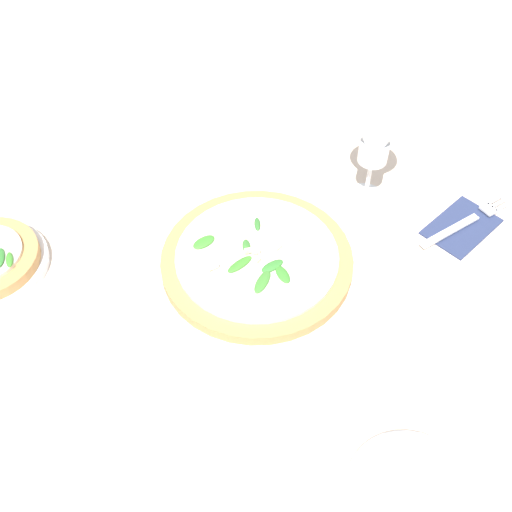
{
  "coord_description": "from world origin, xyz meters",
  "views": [
    {
      "loc": [
        -0.41,
        -0.43,
        0.7
      ],
      "look_at": [
        -0.03,
        0.0,
        0.03
      ],
      "focal_mm": 42.0,
      "sensor_mm": 36.0,
      "label": 1
    }
  ],
  "objects_px": {
    "pizza_arugula_main": "(256,262)",
    "fork": "(466,222)",
    "side_plate_white": "(414,496)",
    "wine_glass": "(374,139)"
  },
  "relations": [
    {
      "from": "pizza_arugula_main",
      "to": "wine_glass",
      "type": "height_order",
      "value": "wine_glass"
    },
    {
      "from": "wine_glass",
      "to": "fork",
      "type": "xyz_separation_m",
      "value": [
        0.07,
        -0.15,
        -0.11
      ]
    },
    {
      "from": "pizza_arugula_main",
      "to": "side_plate_white",
      "type": "xyz_separation_m",
      "value": [
        -0.09,
        -0.37,
        -0.01
      ]
    },
    {
      "from": "pizza_arugula_main",
      "to": "fork",
      "type": "xyz_separation_m",
      "value": [
        0.31,
        -0.15,
        -0.01
      ]
    },
    {
      "from": "side_plate_white",
      "to": "wine_glass",
      "type": "bearing_deg",
      "value": 48.74
    },
    {
      "from": "pizza_arugula_main",
      "to": "fork",
      "type": "relative_size",
      "value": 1.59
    },
    {
      "from": "wine_glass",
      "to": "fork",
      "type": "height_order",
      "value": "wine_glass"
    },
    {
      "from": "pizza_arugula_main",
      "to": "wine_glass",
      "type": "xyz_separation_m",
      "value": [
        0.24,
        0.0,
        0.1
      ]
    },
    {
      "from": "pizza_arugula_main",
      "to": "wine_glass",
      "type": "relative_size",
      "value": 1.74
    },
    {
      "from": "wine_glass",
      "to": "side_plate_white",
      "type": "bearing_deg",
      "value": -131.26
    }
  ]
}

